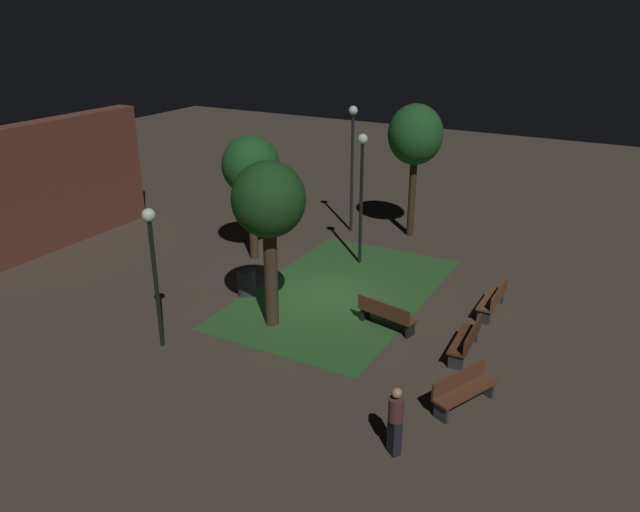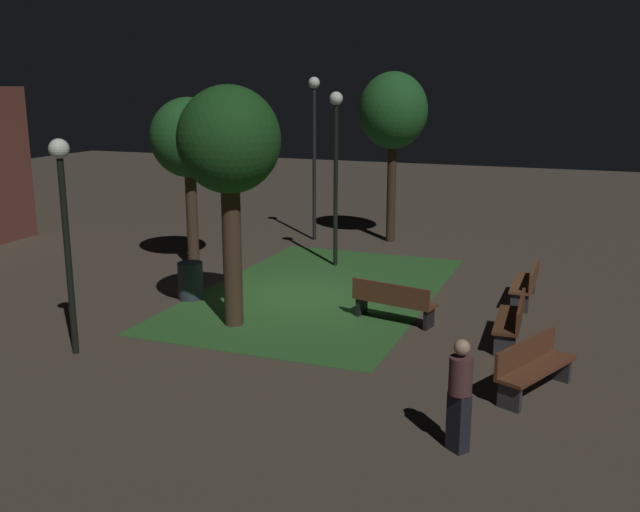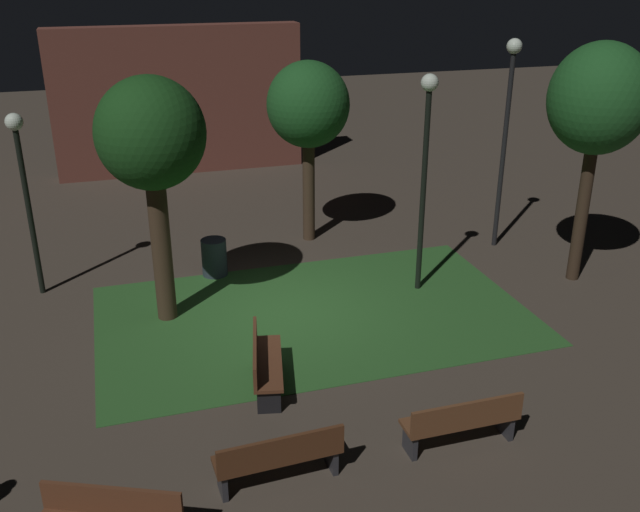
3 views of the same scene
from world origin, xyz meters
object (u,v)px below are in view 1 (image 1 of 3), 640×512
at_px(trash_bin, 246,282).
at_px(bench_near_trees, 467,340).
at_px(lamp_post_near_wall, 153,253).
at_px(lamp_post_plaza_west, 362,178).
at_px(bench_lawn_edge, 386,314).
at_px(bench_corner, 463,388).
at_px(pedestrian, 395,420).
at_px(tree_back_right, 251,167).
at_px(tree_lawn_side, 415,136).
at_px(bench_by_lamp, 494,299).
at_px(tree_back_left, 269,203).
at_px(lamp_post_plaza_east, 352,149).

bearing_deg(trash_bin, bench_near_trees, -92.11).
xyz_separation_m(lamp_post_near_wall, lamp_post_plaza_west, (8.04, -2.23, 0.44)).
relative_size(bench_lawn_edge, bench_corner, 1.01).
height_order(lamp_post_near_wall, pedestrian, lamp_post_near_wall).
relative_size(tree_back_right, lamp_post_plaza_west, 0.97).
xyz_separation_m(tree_lawn_side, trash_bin, (-7.88, 2.59, -3.63)).
xyz_separation_m(bench_near_trees, bench_corner, (-2.29, -0.58, 0.00)).
bearing_deg(lamp_post_near_wall, tree_lawn_side, -13.32).
distance_m(bench_near_trees, trash_bin, 7.37).
height_order(bench_by_lamp, trash_bin, bench_by_lamp).
distance_m(bench_near_trees, bench_by_lamp, 2.82).
distance_m(tree_back_left, lamp_post_plaza_east, 8.62).
relative_size(bench_near_trees, bench_by_lamp, 1.01).
height_order(bench_near_trees, lamp_post_near_wall, lamp_post_near_wall).
relative_size(bench_corner, lamp_post_plaza_west, 0.39).
height_order(tree_back_right, lamp_post_plaza_west, lamp_post_plaza_west).
height_order(bench_corner, lamp_post_plaza_west, lamp_post_plaza_west).
distance_m(lamp_post_plaza_east, trash_bin, 7.80).
distance_m(bench_by_lamp, lamp_post_plaza_east, 9.00).
relative_size(tree_lawn_side, lamp_post_plaza_east, 1.03).
xyz_separation_m(bench_corner, tree_back_right, (5.30, 9.51, 2.98)).
height_order(tree_lawn_side, trash_bin, tree_lawn_side).
xyz_separation_m(lamp_post_near_wall, pedestrian, (-1.06, -7.35, -1.91)).
bearing_deg(lamp_post_plaza_east, bench_near_trees, -136.36).
bearing_deg(lamp_post_plaza_west, tree_back_right, 112.30).
distance_m(tree_back_right, lamp_post_near_wall, 6.74).
relative_size(bench_near_trees, bench_corner, 0.99).
distance_m(tree_back_left, trash_bin, 3.96).
bearing_deg(bench_near_trees, lamp_post_near_wall, 115.16).
height_order(lamp_post_plaza_west, pedestrian, lamp_post_plaza_west).
bearing_deg(tree_lawn_side, lamp_post_plaza_west, 171.55).
distance_m(bench_corner, tree_back_right, 11.29).
bearing_deg(lamp_post_plaza_west, bench_lawn_edge, -145.92).
distance_m(trash_bin, pedestrian, 8.69).
height_order(tree_back_right, lamp_post_near_wall, tree_back_right).
xyz_separation_m(bench_lawn_edge, pedestrian, (-4.94, -2.31, 0.37)).
relative_size(bench_corner, tree_back_left, 0.37).
distance_m(lamp_post_near_wall, lamp_post_plaza_east, 11.03).
bearing_deg(tree_back_right, bench_lawn_edge, -112.54).
distance_m(bench_lawn_edge, tree_back_right, 7.59).
distance_m(bench_corner, lamp_post_near_wall, 8.52).
bearing_deg(tree_lawn_side, trash_bin, 161.79).
xyz_separation_m(tree_lawn_side, tree_back_left, (-9.16, 0.78, -0.34)).
xyz_separation_m(bench_by_lamp, lamp_post_near_wall, (-6.36, 7.54, 2.27)).
xyz_separation_m(bench_by_lamp, tree_lawn_side, (5.34, 4.77, 3.59)).
bearing_deg(tree_lawn_side, bench_lawn_edge, -163.78).
bearing_deg(lamp_post_near_wall, lamp_post_plaza_west, -15.48).
distance_m(bench_by_lamp, pedestrian, 7.43).
distance_m(lamp_post_plaza_west, trash_bin, 5.45).
xyz_separation_m(bench_corner, lamp_post_plaza_west, (6.79, 5.89, 2.71)).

